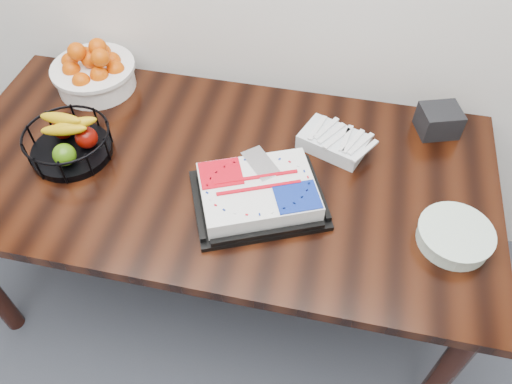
% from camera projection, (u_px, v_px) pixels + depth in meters
% --- Properties ---
extents(table, '(1.80, 0.90, 0.75)m').
position_uv_depth(table, '(220.00, 184.00, 1.70)').
color(table, black).
rests_on(table, ground).
extents(cake_tray, '(0.48, 0.44, 0.08)m').
position_uv_depth(cake_tray, '(258.00, 194.00, 1.51)').
color(cake_tray, black).
rests_on(cake_tray, table).
extents(tangerine_bowl, '(0.31, 0.31, 0.20)m').
position_uv_depth(tangerine_bowl, '(93.00, 68.00, 1.84)').
color(tangerine_bowl, white).
rests_on(tangerine_bowl, table).
extents(fruit_basket, '(0.28, 0.28, 0.15)m').
position_uv_depth(fruit_basket, '(68.00, 141.00, 1.63)').
color(fruit_basket, black).
rests_on(fruit_basket, table).
extents(plate_stack, '(0.22, 0.22, 0.05)m').
position_uv_depth(plate_stack, '(455.00, 236.00, 1.43)').
color(plate_stack, white).
rests_on(plate_stack, table).
extents(fork_bag, '(0.25, 0.21, 0.06)m').
position_uv_depth(fork_bag, '(334.00, 141.00, 1.67)').
color(fork_bag, silver).
rests_on(fork_bag, table).
extents(napkin_box, '(0.16, 0.15, 0.09)m').
position_uv_depth(napkin_box, '(439.00, 121.00, 1.71)').
color(napkin_box, black).
rests_on(napkin_box, table).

